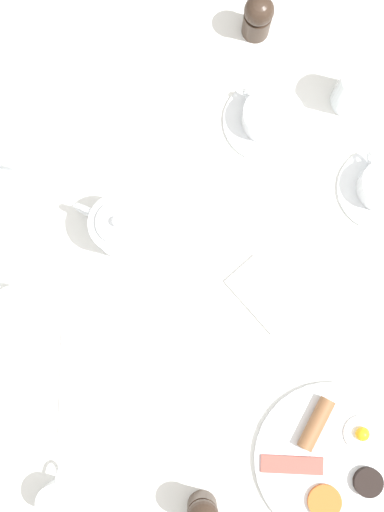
# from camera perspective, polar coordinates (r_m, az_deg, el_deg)

# --- Properties ---
(ground_plane) EXTENTS (8.00, 8.00, 0.00)m
(ground_plane) POSITION_cam_1_polar(r_m,az_deg,el_deg) (2.03, 0.00, -2.51)
(ground_plane) COLOR gray
(table) EXTENTS (1.04, 1.23, 0.75)m
(table) POSITION_cam_1_polar(r_m,az_deg,el_deg) (1.35, 0.00, -0.40)
(table) COLOR white
(table) RESTS_ON ground_plane
(breakfast_plate) EXTENTS (0.27, 0.27, 0.04)m
(breakfast_plate) POSITION_cam_1_polar(r_m,az_deg,el_deg) (1.31, 11.10, -15.64)
(breakfast_plate) COLOR white
(breakfast_plate) RESTS_ON table
(teapot_far) EXTENTS (0.10, 0.18, 0.12)m
(teapot_far) POSITION_cam_1_polar(r_m,az_deg,el_deg) (1.25, -5.84, 2.37)
(teapot_far) COLOR white
(teapot_far) RESTS_ON table
(teacup_with_saucer_left) EXTENTS (0.15, 0.15, 0.06)m
(teacup_with_saucer_left) POSITION_cam_1_polar(r_m,az_deg,el_deg) (1.33, 14.96, 5.41)
(teacup_with_saucer_left) COLOR white
(teacup_with_saucer_left) RESTS_ON table
(teacup_with_saucer_right) EXTENTS (0.15, 0.15, 0.06)m
(teacup_with_saucer_right) POSITION_cam_1_polar(r_m,az_deg,el_deg) (1.32, 5.91, 10.97)
(teacup_with_saucer_right) COLOR white
(teacup_with_saucer_right) RESTS_ON table
(water_glass_tall) EXTENTS (0.07, 0.07, 0.11)m
(water_glass_tall) POSITION_cam_1_polar(r_m,az_deg,el_deg) (1.26, -13.50, -4.04)
(water_glass_tall) COLOR white
(water_glass_tall) RESTS_ON table
(wine_glass_spare) EXTENTS (0.07, 0.07, 0.11)m
(wine_glass_spare) POSITION_cam_1_polar(r_m,az_deg,el_deg) (1.34, 12.88, 12.80)
(wine_glass_spare) COLOR white
(wine_glass_spare) RESTS_ON table
(creamer_jug) EXTENTS (0.08, 0.06, 0.06)m
(creamer_jug) POSITION_cam_1_polar(r_m,az_deg,el_deg) (1.30, -10.78, -18.51)
(creamer_jug) COLOR white
(creamer_jug) RESTS_ON table
(salt_grinder) EXTENTS (0.05, 0.05, 0.11)m
(salt_grinder) POSITION_cam_1_polar(r_m,az_deg,el_deg) (1.36, 5.29, 18.49)
(salt_grinder) COLOR #38281E
(salt_grinder) RESTS_ON table
(napkin_folded) EXTENTS (0.14, 0.14, 0.01)m
(napkin_folded) POSITION_cam_1_polar(r_m,az_deg,el_deg) (1.28, 5.70, -3.09)
(napkin_folded) COLOR white
(napkin_folded) RESTS_ON table
(fork_by_plate) EXTENTS (0.18, 0.03, 0.00)m
(fork_by_plate) POSITION_cam_1_polar(r_m,az_deg,el_deg) (1.30, -10.22, -9.88)
(fork_by_plate) COLOR silver
(fork_by_plate) RESTS_ON table
(knife_by_plate) EXTENTS (0.11, 0.20, 0.00)m
(knife_by_plate) POSITION_cam_1_polar(r_m,az_deg,el_deg) (1.43, -14.74, 15.95)
(knife_by_plate) COLOR silver
(knife_by_plate) RESTS_ON table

